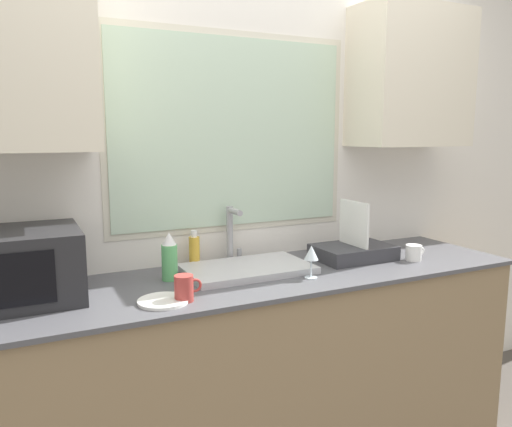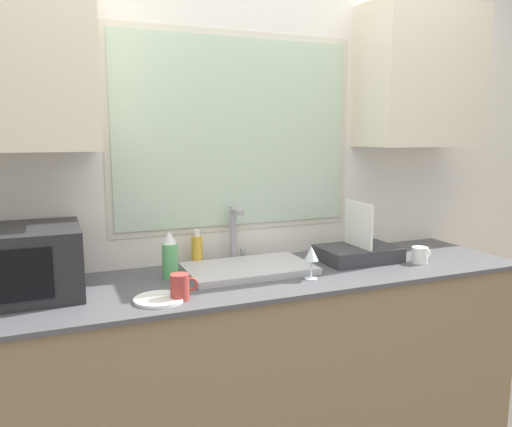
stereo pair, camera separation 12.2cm
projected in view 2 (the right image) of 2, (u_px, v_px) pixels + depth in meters
name	position (u px, v px, depth m)	size (l,w,h in m)	color
countertop	(261.00, 370.00, 2.28)	(2.48, 0.66, 0.91)	#8C7251
wall_back	(237.00, 156.00, 2.40)	(6.00, 0.38, 2.60)	silver
sink_basin	(248.00, 269.00, 2.25)	(0.56, 0.34, 0.03)	#B2B2B7
faucet	(235.00, 231.00, 2.40)	(0.08, 0.14, 0.27)	#99999E
microwave	(23.00, 262.00, 1.90)	(0.42, 0.40, 0.27)	#232326
dish_rack	(358.00, 251.00, 2.44)	(0.38, 0.26, 0.29)	#333338
spray_bottle	(170.00, 256.00, 2.13)	(0.07, 0.07, 0.21)	#59B266
soap_bottle	(197.00, 250.00, 2.34)	(0.05, 0.05, 0.17)	gold
mug_near_sink	(180.00, 287.00, 1.87)	(0.11, 0.07, 0.10)	#A53833
wine_glass	(311.00, 255.00, 2.12)	(0.06, 0.06, 0.14)	silver
mug_by_rack	(420.00, 255.00, 2.40)	(0.11, 0.08, 0.08)	white
small_plate	(159.00, 299.00, 1.86)	(0.19, 0.19, 0.01)	white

